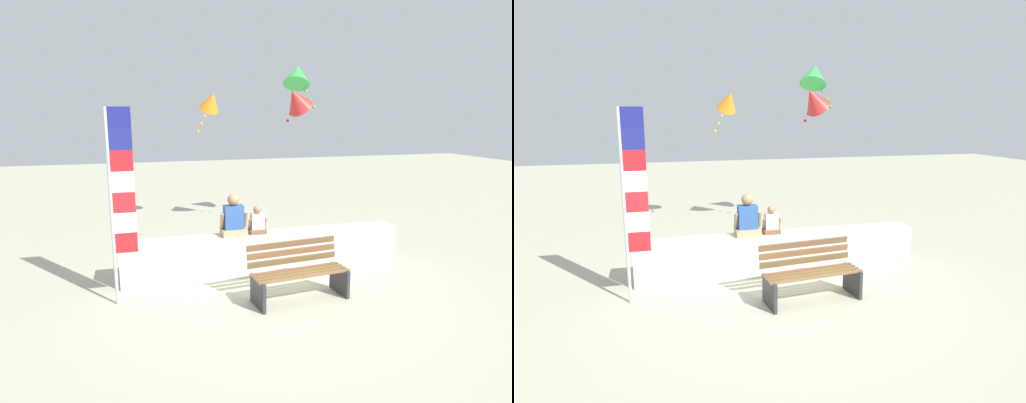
# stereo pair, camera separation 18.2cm
# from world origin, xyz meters

# --- Properties ---
(ground_plane) EXTENTS (40.00, 40.00, 0.00)m
(ground_plane) POSITION_xyz_m (0.00, 0.00, 0.00)
(ground_plane) COLOR #B2B095
(seawall_ledge) EXTENTS (5.14, 0.47, 0.73)m
(seawall_ledge) POSITION_xyz_m (0.00, 0.85, 0.36)
(seawall_ledge) COLOR beige
(seawall_ledge) RESTS_ON ground
(park_bench) EXTENTS (1.59, 0.76, 0.88)m
(park_bench) POSITION_xyz_m (0.14, -0.42, 0.41)
(park_bench) COLOR brown
(park_bench) RESTS_ON ground
(person_adult) EXTENTS (0.49, 0.36, 0.75)m
(person_adult) POSITION_xyz_m (-0.59, 0.89, 1.02)
(person_adult) COLOR tan
(person_adult) RESTS_ON seawall_ledge
(person_child) EXTENTS (0.34, 0.25, 0.52)m
(person_child) POSITION_xyz_m (-0.15, 0.89, 0.93)
(person_child) COLOR brown
(person_child) RESTS_ON seawall_ledge
(flag_banner) EXTENTS (0.37, 0.05, 2.97)m
(flag_banner) POSITION_xyz_m (-2.49, 0.13, 1.73)
(flag_banner) COLOR #B7B7BC
(flag_banner) RESTS_ON ground
(kite_green) EXTENTS (0.94, 0.99, 1.12)m
(kite_green) POSITION_xyz_m (1.50, 3.25, 3.73)
(kite_green) COLOR green
(kite_orange) EXTENTS (0.77, 0.81, 1.09)m
(kite_orange) POSITION_xyz_m (-0.33, 4.34, 3.15)
(kite_orange) COLOR orange
(kite_red) EXTENTS (1.08, 0.99, 1.01)m
(kite_red) POSITION_xyz_m (1.84, 4.14, 3.22)
(kite_red) COLOR red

